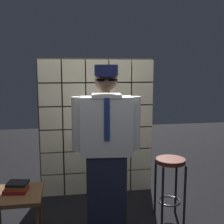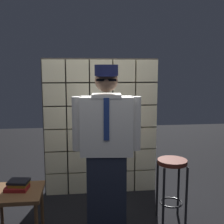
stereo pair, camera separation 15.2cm
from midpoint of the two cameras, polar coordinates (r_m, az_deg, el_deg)
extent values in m
cube|color=beige|center=(4.31, -12.54, -13.79)|extent=(0.30, 0.08, 0.30)
cube|color=beige|center=(4.31, -8.18, -13.70)|extent=(0.30, 0.08, 0.30)
cube|color=beige|center=(4.33, -3.83, -13.54)|extent=(0.30, 0.08, 0.30)
cube|color=beige|center=(4.37, 0.45, -13.30)|extent=(0.30, 0.08, 0.30)
cube|color=beige|center=(4.43, 4.62, -13.00)|extent=(0.30, 0.08, 0.30)
cube|color=beige|center=(4.20, -12.68, -9.77)|extent=(0.30, 0.08, 0.30)
cube|color=beige|center=(4.20, -8.27, -9.67)|extent=(0.30, 0.08, 0.30)
cube|color=beige|center=(4.22, -3.88, -9.52)|extent=(0.30, 0.08, 0.30)
cube|color=beige|center=(4.26, 0.45, -9.32)|extent=(0.30, 0.08, 0.30)
cube|color=beige|center=(4.32, 4.67, -9.07)|extent=(0.30, 0.08, 0.30)
cube|color=beige|center=(4.12, -12.83, -5.55)|extent=(0.30, 0.08, 0.30)
cube|color=beige|center=(4.11, -8.37, -5.45)|extent=(0.30, 0.08, 0.30)
cube|color=beige|center=(4.13, -3.92, -5.31)|extent=(0.30, 0.08, 0.30)
cube|color=beige|center=(4.17, 0.46, -5.15)|extent=(0.30, 0.08, 0.30)
cube|color=beige|center=(4.24, 4.72, -4.96)|extent=(0.30, 0.08, 0.30)
cube|color=beige|center=(4.05, -12.98, -1.18)|extent=(0.30, 0.08, 0.30)
cube|color=beige|center=(4.04, -8.47, -1.06)|extent=(0.30, 0.08, 0.30)
cube|color=beige|center=(4.06, -3.97, -0.95)|extent=(0.30, 0.08, 0.30)
cube|color=beige|center=(4.10, 0.46, -0.82)|extent=(0.30, 0.08, 0.30)
cube|color=beige|center=(4.17, 4.78, -0.70)|extent=(0.30, 0.08, 0.30)
cube|color=beige|center=(4.01, -13.14, 3.32)|extent=(0.30, 0.08, 0.30)
cube|color=beige|center=(4.00, -8.57, 3.44)|extent=(0.30, 0.08, 0.30)
cube|color=beige|center=(4.02, -4.02, 3.54)|extent=(0.30, 0.08, 0.30)
cube|color=beige|center=(4.06, 0.47, 3.61)|extent=(0.30, 0.08, 0.30)
cube|color=beige|center=(4.13, 4.83, 3.67)|extent=(0.30, 0.08, 0.30)
cube|color=beige|center=(3.99, -13.30, 7.87)|extent=(0.30, 0.08, 0.30)
cube|color=beige|center=(3.99, -8.68, 8.00)|extent=(0.30, 0.08, 0.30)
cube|color=beige|center=(4.01, -4.07, 8.08)|extent=(0.30, 0.08, 0.30)
cube|color=beige|center=(4.05, 0.47, 8.11)|extent=(0.30, 0.08, 0.30)
cube|color=beige|center=(4.12, 4.89, 8.09)|extent=(0.30, 0.08, 0.30)
cube|color=#38332D|center=(4.14, -4.02, -3.00)|extent=(1.62, 0.02, 1.94)
cube|color=#1E2333|center=(3.27, -2.46, -15.68)|extent=(0.44, 0.25, 0.87)
cube|color=silver|center=(3.04, -2.55, -2.77)|extent=(0.57, 0.29, 0.62)
cube|color=navy|center=(2.90, -2.50, -1.46)|extent=(0.06, 0.02, 0.43)
cube|color=silver|center=(2.99, -2.59, 3.23)|extent=(0.32, 0.28, 0.04)
sphere|color=#A87A5B|center=(2.98, -2.61, 6.16)|extent=(0.24, 0.24, 0.24)
ellipsoid|color=black|center=(2.93, -2.58, 5.31)|extent=(0.16, 0.10, 0.11)
cube|color=black|center=(2.87, -2.56, 6.31)|extent=(0.20, 0.03, 0.02)
cylinder|color=#191E47|center=(2.89, -2.58, 7.07)|extent=(0.19, 0.19, 0.01)
cylinder|color=#191E47|center=(2.98, -2.62, 8.20)|extent=(0.24, 0.24, 0.11)
cylinder|color=silver|center=(3.06, 3.19, -2.24)|extent=(0.12, 0.12, 0.57)
cylinder|color=silver|center=(3.04, -8.31, -2.37)|extent=(0.12, 0.12, 0.57)
cylinder|color=#592319|center=(3.46, 10.17, -9.43)|extent=(0.34, 0.34, 0.05)
torus|color=black|center=(3.64, 9.96, -16.87)|extent=(0.27, 0.27, 0.02)
cylinder|color=black|center=(3.44, 8.61, -16.17)|extent=(0.03, 0.03, 0.69)
cylinder|color=black|center=(3.52, 12.87, -15.65)|extent=(0.03, 0.03, 0.69)
cylinder|color=black|center=(3.67, 7.28, -14.49)|extent=(0.03, 0.03, 0.69)
cylinder|color=black|center=(3.75, 11.28, -14.06)|extent=(0.03, 0.03, 0.69)
cube|color=brown|center=(3.22, -19.71, -15.13)|extent=(0.52, 0.52, 0.04)
cylinder|color=brown|center=(3.50, -15.10, -17.72)|extent=(0.04, 0.04, 0.49)
cube|color=maroon|center=(3.24, -19.66, -14.25)|extent=(0.25, 0.20, 0.04)
cube|color=olive|center=(3.25, -19.28, -13.49)|extent=(0.21, 0.20, 0.03)
cube|color=black|center=(3.23, -19.38, -13.08)|extent=(0.23, 0.20, 0.03)
camera|label=1|loc=(0.08, -91.46, -0.22)|focal=46.56mm
camera|label=2|loc=(0.08, 88.54, 0.22)|focal=46.56mm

